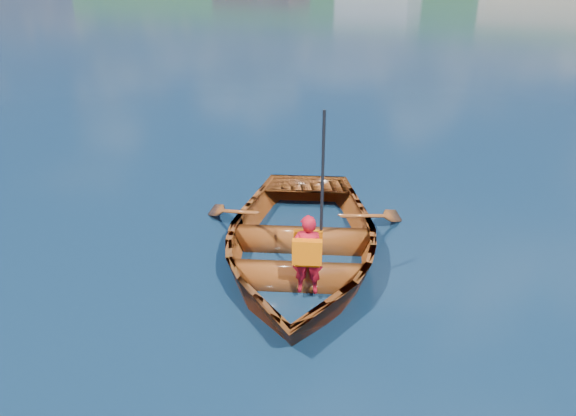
% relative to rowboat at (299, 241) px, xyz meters
% --- Properties ---
extents(ground, '(600.00, 600.00, 0.00)m').
position_rel_rowboat_xyz_m(ground, '(-1.37, 0.90, -0.30)').
color(ground, '#111E43').
rests_on(ground, ground).
extents(rowboat, '(4.51, 5.20, 0.90)m').
position_rel_rowboat_xyz_m(rowboat, '(0.00, 0.00, 0.00)').
color(rowboat, brown).
rests_on(rowboat, ground).
extents(child_paddler, '(0.44, 0.44, 2.18)m').
position_rel_rowboat_xyz_m(child_paddler, '(0.48, -0.78, 0.33)').
color(child_paddler, '#B40D1F').
rests_on(child_paddler, ground).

